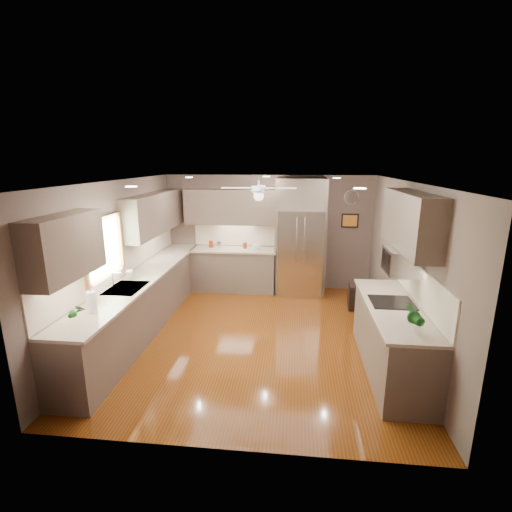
% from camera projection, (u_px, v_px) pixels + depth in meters
% --- Properties ---
extents(floor, '(5.00, 5.00, 0.00)m').
position_uv_depth(floor, '(257.00, 336.00, 6.10)').
color(floor, '#53270B').
rests_on(floor, ground).
extents(ceiling, '(5.00, 5.00, 0.00)m').
position_uv_depth(ceiling, '(257.00, 181.00, 5.48)').
color(ceiling, white).
rests_on(ceiling, ground).
extents(wall_back, '(4.50, 0.00, 4.50)m').
position_uv_depth(wall_back, '(268.00, 233.00, 8.20)').
color(wall_back, '#65534D').
rests_on(wall_back, ground).
extents(wall_front, '(4.50, 0.00, 4.50)m').
position_uv_depth(wall_front, '(228.00, 336.00, 3.38)').
color(wall_front, '#65534D').
rests_on(wall_front, ground).
extents(wall_left, '(0.00, 5.00, 5.00)m').
position_uv_depth(wall_left, '(119.00, 259.00, 6.02)').
color(wall_left, '#65534D').
rests_on(wall_left, ground).
extents(wall_right, '(0.00, 5.00, 5.00)m').
position_uv_depth(wall_right, '(405.00, 267.00, 5.56)').
color(wall_right, '#65534D').
rests_on(wall_right, ground).
extents(canister_a, '(0.13, 0.13, 0.16)m').
position_uv_depth(canister_a, '(211.00, 244.00, 8.14)').
color(canister_a, maroon).
rests_on(canister_a, back_run).
extents(canister_b, '(0.11, 0.11, 0.15)m').
position_uv_depth(canister_b, '(219.00, 245.00, 8.10)').
color(canister_b, silver).
rests_on(canister_b, back_run).
extents(canister_d, '(0.11, 0.11, 0.13)m').
position_uv_depth(canister_d, '(245.00, 246.00, 8.07)').
color(canister_d, maroon).
rests_on(canister_d, back_run).
extents(soap_bottle, '(0.11, 0.12, 0.20)m').
position_uv_depth(soap_bottle, '(130.00, 273.00, 5.99)').
color(soap_bottle, white).
rests_on(soap_bottle, left_run).
extents(potted_plant_left, '(0.15, 0.10, 0.28)m').
position_uv_depth(potted_plant_left, '(77.00, 311.00, 4.35)').
color(potted_plant_left, '#17521A').
rests_on(potted_plant_left, left_run).
extents(potted_plant_right, '(0.22, 0.20, 0.35)m').
position_uv_depth(potted_plant_right, '(413.00, 316.00, 4.15)').
color(potted_plant_right, '#17521A').
rests_on(potted_plant_right, right_run).
extents(bowl, '(0.24, 0.24, 0.05)m').
position_uv_depth(bowl, '(256.00, 248.00, 7.98)').
color(bowl, beige).
rests_on(bowl, back_run).
extents(left_run, '(0.65, 4.70, 1.45)m').
position_uv_depth(left_run, '(144.00, 300.00, 6.32)').
color(left_run, brown).
rests_on(left_run, ground).
extents(back_run, '(1.85, 0.65, 1.45)m').
position_uv_depth(back_run, '(234.00, 269.00, 8.18)').
color(back_run, brown).
rests_on(back_run, ground).
extents(uppers, '(4.50, 4.70, 0.95)m').
position_uv_depth(uppers, '(218.00, 216.00, 6.39)').
color(uppers, brown).
rests_on(uppers, wall_left).
extents(window, '(0.05, 1.12, 0.92)m').
position_uv_depth(window, '(104.00, 248.00, 5.46)').
color(window, '#BFF2B2').
rests_on(window, wall_left).
extents(sink, '(0.50, 0.70, 0.32)m').
position_uv_depth(sink, '(126.00, 290.00, 5.59)').
color(sink, silver).
rests_on(sink, left_run).
extents(refrigerator, '(1.06, 0.75, 2.45)m').
position_uv_depth(refrigerator, '(300.00, 239.00, 7.81)').
color(refrigerator, silver).
rests_on(refrigerator, ground).
extents(right_run, '(0.70, 2.20, 1.45)m').
position_uv_depth(right_run, '(392.00, 337.00, 5.01)').
color(right_run, brown).
rests_on(right_run, ground).
extents(microwave, '(0.43, 0.55, 0.34)m').
position_uv_depth(microwave, '(402.00, 261.00, 5.00)').
color(microwave, silver).
rests_on(microwave, wall_right).
extents(ceiling_fan, '(1.18, 1.18, 0.32)m').
position_uv_depth(ceiling_fan, '(259.00, 191.00, 5.81)').
color(ceiling_fan, white).
rests_on(ceiling_fan, ceiling).
extents(recessed_lights, '(2.84, 3.14, 0.01)m').
position_uv_depth(recessed_lights, '(257.00, 180.00, 5.87)').
color(recessed_lights, white).
rests_on(recessed_lights, ceiling).
extents(wall_clock, '(0.30, 0.03, 0.30)m').
position_uv_depth(wall_clock, '(351.00, 197.00, 7.80)').
color(wall_clock, white).
rests_on(wall_clock, wall_back).
extents(framed_print, '(0.36, 0.03, 0.30)m').
position_uv_depth(framed_print, '(350.00, 221.00, 7.92)').
color(framed_print, black).
rests_on(framed_print, wall_back).
extents(stool, '(0.40, 0.40, 0.47)m').
position_uv_depth(stool, '(359.00, 297.00, 7.17)').
color(stool, black).
rests_on(stool, ground).
extents(paper_towel, '(0.12, 0.12, 0.29)m').
position_uv_depth(paper_towel, '(92.00, 302.00, 4.64)').
color(paper_towel, white).
rests_on(paper_towel, left_run).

